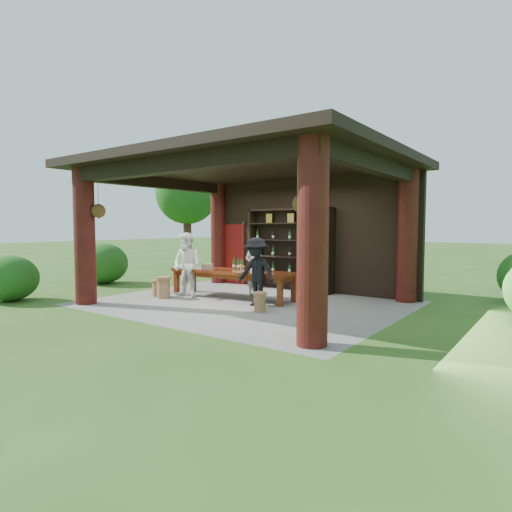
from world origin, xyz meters
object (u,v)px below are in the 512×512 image
Objects in this scene: wine_shelf at (290,249)px; stool_near_right at (260,301)px; guest_man at (256,272)px; stool_near_left at (163,287)px; host at (255,267)px; tasting_table at (232,274)px; napkin_basket at (207,266)px; stool_far_left at (157,288)px; guest_woman at (187,265)px.

wine_shelf reaches higher than stool_near_right.
stool_near_right is 0.27× the size of guest_man.
host is at bearing 43.18° from stool_near_left.
tasting_table is 1.86m from stool_near_left.
napkin_basket reaches higher than stool_near_right.
stool_near_right is at bearing 0.32° from stool_near_left.
stool_near_left is 1.27× the size of stool_far_left.
guest_man is (2.67, 0.54, 0.52)m from stool_near_left.
guest_man reaches higher than napkin_basket.
tasting_table is at bearing 23.40° from guest_woman.
guest_woman is at bearing 170.31° from stool_near_right.
tasting_table is at bearing 159.96° from guest_man.
tasting_table is 2.20× the size of guest_man.
napkin_basket is at bearing 48.99° from stool_near_left.
guest_man reaches higher than stool_near_left.
guest_man reaches higher than stool_far_left.
napkin_basket is at bearing 32.44° from host.
wine_shelf is 3.49m from stool_near_right.
guest_woman is (-1.59, -2.67, -0.35)m from wine_shelf.
wine_shelf is 6.16× the size of stool_far_left.
napkin_basket is at bearing 173.49° from guest_man.
stool_near_right is 2.60m from napkin_basket.
stool_near_right is at bearing 123.89° from host.
guest_man is at bearing -23.81° from tasting_table.
wine_shelf is at bearing 110.22° from stool_near_right.
tasting_table is 8.22× the size of stool_near_right.
host is 0.91× the size of guest_woman.
wine_shelf is at bearing 57.77° from stool_near_left.
tasting_table reaches higher than stool_far_left.
host is (2.12, 1.60, 0.55)m from stool_far_left.
napkin_basket is (0.77, 0.88, 0.52)m from stool_near_left.
stool_far_left is at bearing 167.93° from stool_near_left.
stool_near_right is (1.65, -1.04, -0.40)m from tasting_table.
wine_shelf is 4.84× the size of stool_near_left.
guest_woman is (-1.11, -0.57, 0.23)m from tasting_table.
host is at bearing 129.36° from stool_near_right.
wine_shelf is 6.31× the size of stool_near_right.
tasting_table is 1.99m from stool_near_right.
guest_woman is (0.40, 0.49, 0.56)m from stool_near_left.
guest_woman reaches higher than host.
stool_near_left is 0.35× the size of guest_man.
wine_shelf reaches higher than stool_far_left.
wine_shelf is at bearing 55.41° from guest_woman.
guest_woman is 2.28m from guest_man.
stool_near_right is 2.86m from guest_woman.
stool_near_right is at bearing -0.87° from stool_far_left.
host is at bearing 37.18° from stool_far_left.
host reaches higher than tasting_table.
stool_near_right is at bearing -43.83° from guest_man.
tasting_table reaches higher than stool_near_left.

